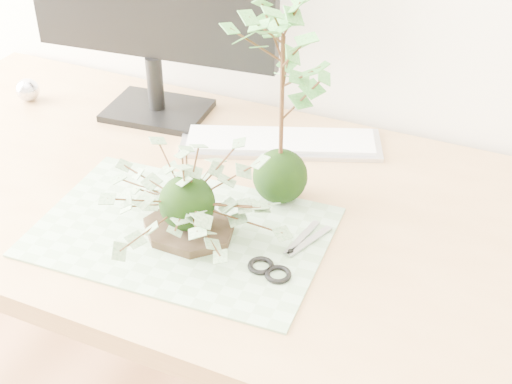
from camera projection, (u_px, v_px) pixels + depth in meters
desk at (252, 246)px, 1.26m from camera, size 1.60×0.70×0.74m
cutting_mat at (182, 232)px, 1.15m from camera, size 0.48×0.34×0.00m
stone_dish at (189, 229)px, 1.14m from camera, size 0.16×0.16×0.01m
ivy_kokedama at (186, 181)px, 1.09m from camera, size 0.29×0.29×0.18m
maple_kokedama at (283, 51)px, 1.08m from camera, size 0.27×0.27×0.39m
keyboard at (281, 142)px, 1.38m from camera, size 0.40×0.25×0.01m
foil_ball at (28, 90)px, 1.52m from camera, size 0.05×0.05×0.05m
scissors at (281, 264)px, 1.08m from camera, size 0.08×0.17×0.01m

